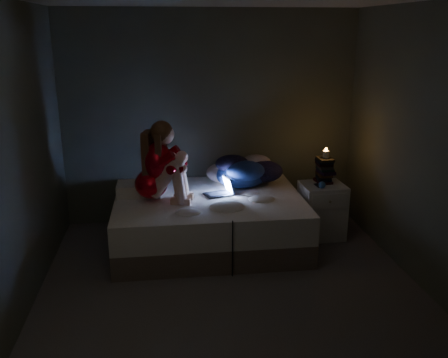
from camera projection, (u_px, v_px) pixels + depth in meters
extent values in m
cube|color=#494240|center=(232.00, 293.00, 4.54)|extent=(3.60, 3.80, 0.02)
cube|color=#434640|center=(211.00, 119.00, 5.96)|extent=(3.60, 0.02, 2.60)
cube|color=#434640|center=(290.00, 258.00, 2.34)|extent=(3.60, 0.02, 2.60)
cube|color=#434640|center=(13.00, 165.00, 3.93)|extent=(0.02, 3.80, 2.60)
cube|color=#434640|center=(431.00, 151.00, 4.37)|extent=(0.02, 3.80, 2.60)
cube|color=white|center=(139.00, 189.00, 5.44)|extent=(0.48, 0.34, 0.14)
cube|color=silver|center=(322.00, 211.00, 5.67)|extent=(0.50, 0.45, 0.64)
cylinder|color=beige|center=(326.00, 155.00, 5.56)|extent=(0.07, 0.07, 0.08)
cube|color=black|center=(319.00, 185.00, 5.52)|extent=(0.08, 0.14, 0.01)
sphere|color=#2D558A|center=(321.00, 185.00, 5.43)|extent=(0.08, 0.08, 0.08)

